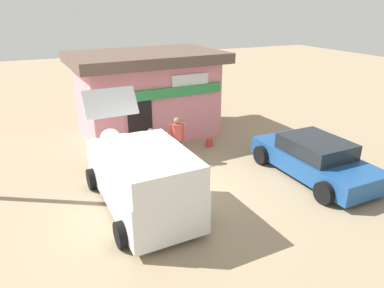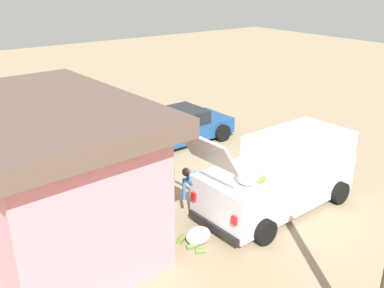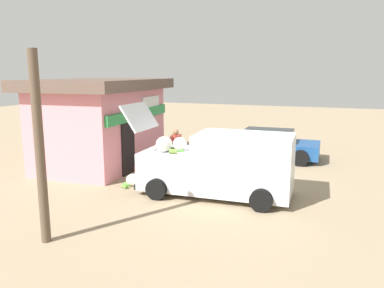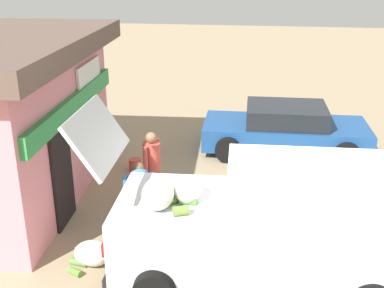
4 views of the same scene
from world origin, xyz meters
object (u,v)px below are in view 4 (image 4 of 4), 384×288
at_px(delivery_van, 271,223).
at_px(unloaded_banana_pile, 92,254).
at_px(customer_bending, 141,198).
at_px(paint_bucket, 135,165).
at_px(parked_sedan, 285,129).
at_px(vendor_standing, 152,165).

height_order(delivery_van, unloaded_banana_pile, delivery_van).
bearing_deg(customer_bending, paint_bucket, 17.38).
height_order(delivery_van, parked_sedan, delivery_van).
bearing_deg(paint_bucket, customer_bending, -162.62).
relative_size(delivery_van, customer_bending, 3.71).
bearing_deg(delivery_van, vendor_standing, 49.74).
bearing_deg(vendor_standing, customer_bending, -175.75).
bearing_deg(delivery_van, unloaded_banana_pile, 92.33).
xyz_separation_m(delivery_van, unloaded_banana_pile, (-0.12, 2.85, -0.74)).
height_order(parked_sedan, unloaded_banana_pile, parked_sedan).
relative_size(delivery_van, vendor_standing, 3.13).
height_order(parked_sedan, vendor_standing, vendor_standing).
distance_m(parked_sedan, vendor_standing, 4.44).
relative_size(vendor_standing, paint_bucket, 5.23).
height_order(delivery_van, customer_bending, delivery_van).
xyz_separation_m(delivery_van, customer_bending, (0.71, 2.20, -0.09)).
bearing_deg(unloaded_banana_pile, customer_bending, -38.34).
bearing_deg(customer_bending, parked_sedan, -28.86).
bearing_deg(vendor_standing, paint_bucket, 26.20).
xyz_separation_m(parked_sedan, customer_bending, (-4.74, 2.61, 0.26)).
relative_size(delivery_van, parked_sedan, 1.19).
bearing_deg(parked_sedan, delivery_van, 175.70).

